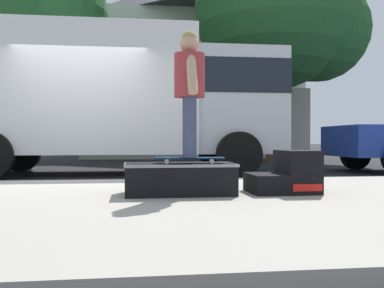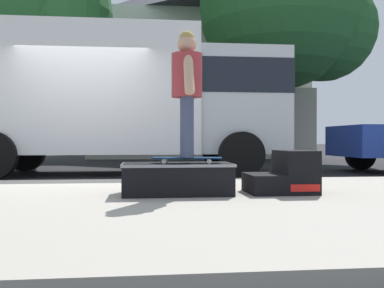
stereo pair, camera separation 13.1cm
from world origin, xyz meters
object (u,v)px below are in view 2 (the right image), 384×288
(skateboard, at_px, (187,158))
(kicker_ramp, at_px, (286,175))
(skate_box, at_px, (177,178))
(skater_kid, at_px, (187,83))
(box_truck, at_px, (124,95))
(street_tree_neighbour, at_px, (289,13))

(skateboard, bearing_deg, kicker_ramp, 1.90)
(skate_box, height_order, skater_kid, skater_kid)
(skateboard, relative_size, box_truck, 0.12)
(kicker_ramp, distance_m, street_tree_neighbour, 10.59)
(skateboard, relative_size, street_tree_neighbour, 0.10)
(skateboard, bearing_deg, box_truck, 100.57)
(skateboard, relative_size, skater_kid, 0.56)
(box_truck, bearing_deg, kicker_ramp, -66.56)
(skate_box, distance_m, skater_kid, 1.07)
(skate_box, bearing_deg, skateboard, -19.57)
(box_truck, relative_size, street_tree_neighbour, 0.90)
(skateboard, height_order, box_truck, box_truck)
(street_tree_neighbour, bearing_deg, kicker_ramp, -109.00)
(skateboard, xyz_separation_m, skater_kid, (0.00, 0.00, 0.85))
(kicker_ramp, distance_m, box_truck, 5.32)
(skate_box, distance_m, street_tree_neighbour, 11.04)
(kicker_ramp, height_order, box_truck, box_truck)
(skate_box, height_order, kicker_ramp, kicker_ramp)
(kicker_ramp, height_order, street_tree_neighbour, street_tree_neighbour)
(skate_box, relative_size, kicker_ramp, 1.63)
(skate_box, distance_m, kicker_ramp, 1.27)
(skater_kid, height_order, box_truck, box_truck)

